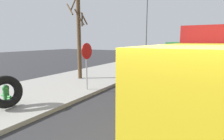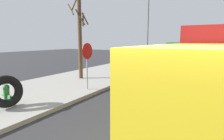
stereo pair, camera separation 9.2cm
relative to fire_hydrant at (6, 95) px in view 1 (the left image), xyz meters
name	(u,v)px [view 1 (the left image)]	position (x,y,z in m)	size (l,w,h in m)	color
fire_hydrant	(6,95)	(0.00, 0.00, 0.00)	(0.23, 0.52, 0.79)	#2D8438
loose_tire	(6,92)	(-0.09, -0.15, 0.16)	(1.14, 1.14, 0.29)	black
stop_sign	(87,58)	(3.29, -1.06, 1.13)	(0.76, 0.08, 2.23)	gray
dump_truck_yellow	(220,74)	(2.04, -6.49, 1.04)	(7.08, 2.99, 3.00)	gold
dump_truck_green	(196,53)	(10.64, -5.08, 1.04)	(7.02, 2.84, 3.00)	#237033
bare_tree	(79,35)	(5.20, 0.99, 2.26)	(1.23, 1.23, 5.04)	#4C3823
street_light_pole	(146,34)	(11.98, -0.87, 2.49)	(0.12, 0.12, 5.83)	#595B5E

